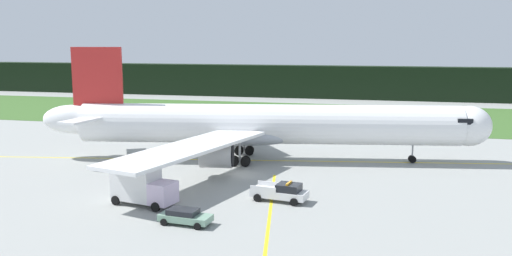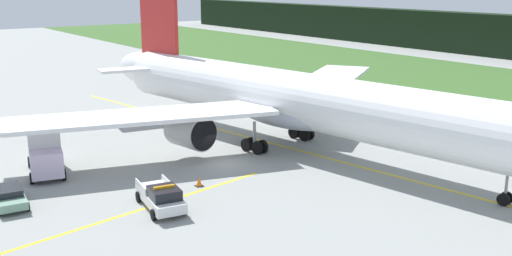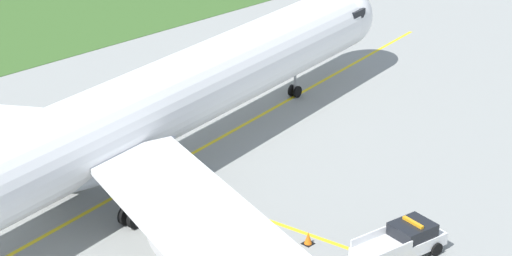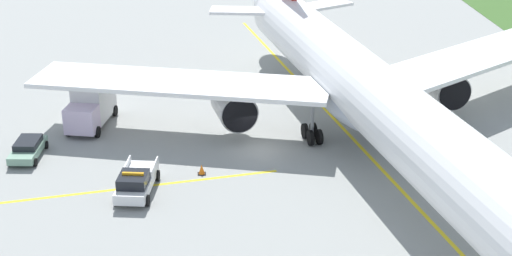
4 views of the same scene
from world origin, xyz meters
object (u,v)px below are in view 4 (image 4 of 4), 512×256
at_px(staff_car, 28,148).
at_px(apron_cone, 202,169).
at_px(airliner, 366,93).
at_px(ops_pickup_truck, 136,182).
at_px(catering_truck, 91,103).

height_order(staff_car, apron_cone, staff_car).
distance_m(airliner, ops_pickup_truck, 18.08).
height_order(ops_pickup_truck, staff_car, ops_pickup_truck).
distance_m(ops_pickup_truck, catering_truck, 13.21).
distance_m(ops_pickup_truck, apron_cone, 5.18).
bearing_deg(airliner, apron_cone, -76.09).
bearing_deg(catering_truck, staff_car, -35.79).
distance_m(airliner, apron_cone, 13.38).
bearing_deg(ops_pickup_truck, apron_cone, 120.19).
bearing_deg(staff_car, apron_cone, 71.99).
bearing_deg(ops_pickup_truck, catering_truck, -161.96).
bearing_deg(apron_cone, airliner, 103.91).
height_order(airliner, ops_pickup_truck, airliner).
relative_size(catering_truck, apron_cone, 8.94).
distance_m(catering_truck, apron_cone, 13.18).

